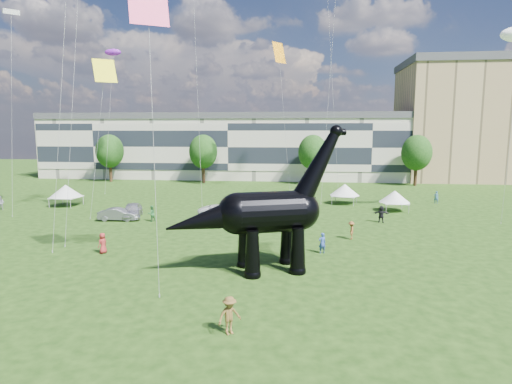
# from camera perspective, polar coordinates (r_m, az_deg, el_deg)

# --- Properties ---
(ground) EXTENTS (220.00, 220.00, 0.00)m
(ground) POSITION_cam_1_polar(r_m,az_deg,el_deg) (26.93, -7.63, -12.98)
(ground) COLOR #16330C
(ground) RESTS_ON ground
(terrace_row) EXTENTS (78.00, 11.00, 12.00)m
(terrace_row) POSITION_cam_1_polar(r_m,az_deg,el_deg) (87.58, -3.14, 5.81)
(terrace_row) COLOR beige
(terrace_row) RESTS_ON ground
(apartment_block) EXTENTS (28.00, 18.00, 22.00)m
(apartment_block) POSITION_cam_1_polar(r_m,az_deg,el_deg) (95.56, 27.22, 8.12)
(apartment_block) COLOR tan
(apartment_block) RESTS_ON ground
(tree_far_left) EXTENTS (5.20, 5.20, 9.44)m
(tree_far_left) POSITION_cam_1_polar(r_m,az_deg,el_deg) (85.45, -18.94, 5.51)
(tree_far_left) COLOR #382314
(tree_far_left) RESTS_ON ground
(tree_mid_left) EXTENTS (5.20, 5.20, 9.44)m
(tree_mid_left) POSITION_cam_1_polar(r_m,az_deg,el_deg) (79.52, -7.05, 5.72)
(tree_mid_left) COLOR #382314
(tree_mid_left) RESTS_ON ground
(tree_mid_right) EXTENTS (5.20, 5.20, 9.44)m
(tree_mid_right) POSITION_cam_1_polar(r_m,az_deg,el_deg) (77.45, 7.58, 5.65)
(tree_mid_right) COLOR #382314
(tree_mid_right) RESTS_ON ground
(tree_far_right) EXTENTS (5.20, 5.20, 9.44)m
(tree_far_right) POSITION_cam_1_polar(r_m,az_deg,el_deg) (79.93, 20.64, 5.27)
(tree_far_right) COLOR #382314
(tree_far_right) RESTS_ON ground
(dinosaur_sculpture) EXTENTS (12.61, 6.19, 10.48)m
(dinosaur_sculpture) POSITION_cam_1_polar(r_m,az_deg,el_deg) (29.38, 0.93, -3.06)
(dinosaur_sculpture) COLOR black
(dinosaur_sculpture) RESTS_ON ground
(car_silver) EXTENTS (3.18, 5.19, 1.65)m
(car_silver) POSITION_cam_1_polar(r_m,az_deg,el_deg) (49.76, -16.15, -2.37)
(car_silver) COLOR silver
(car_silver) RESTS_ON ground
(car_grey) EXTENTS (4.27, 1.76, 1.37)m
(car_grey) POSITION_cam_1_polar(r_m,az_deg,el_deg) (48.66, -17.90, -2.85)
(car_grey) COLOR slate
(car_grey) RESTS_ON ground
(car_white) EXTENTS (5.08, 2.35, 1.41)m
(car_white) POSITION_cam_1_polar(r_m,az_deg,el_deg) (48.17, -4.69, -2.56)
(car_white) COLOR silver
(car_white) RESTS_ON ground
(car_dark) EXTENTS (4.37, 5.95, 1.60)m
(car_dark) POSITION_cam_1_polar(r_m,az_deg,el_deg) (51.30, 5.78, -1.80)
(car_dark) COLOR #595960
(car_dark) RESTS_ON ground
(gazebo_near) EXTENTS (3.86, 3.86, 2.51)m
(gazebo_near) POSITION_cam_1_polar(r_m,az_deg,el_deg) (54.16, 18.00, -0.60)
(gazebo_near) COLOR white
(gazebo_near) RESTS_ON ground
(gazebo_far) EXTENTS (4.65, 4.65, 2.66)m
(gazebo_far) POSITION_cam_1_polar(r_m,az_deg,el_deg) (57.80, 11.74, 0.28)
(gazebo_far) COLOR white
(gazebo_far) RESTS_ON ground
(gazebo_left) EXTENTS (4.14, 4.14, 2.77)m
(gazebo_left) POSITION_cam_1_polar(r_m,az_deg,el_deg) (60.18, -24.03, 0.11)
(gazebo_left) COLOR silver
(gazebo_left) RESTS_ON ground
(visitors) EXTENTS (55.35, 40.22, 1.88)m
(visitors) POSITION_cam_1_polar(r_m,az_deg,el_deg) (39.13, -1.37, -4.81)
(visitors) COLOR maroon
(visitors) RESTS_ON ground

